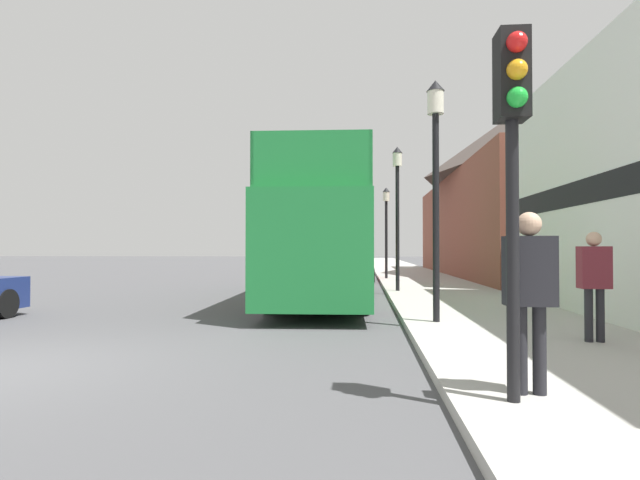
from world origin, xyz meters
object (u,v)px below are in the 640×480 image
object	(u,v)px
lamp_post_third	(386,215)
parked_car_ahead_of_bus	(357,266)
pedestrian_second	(594,275)
pedestrian_nearest	(529,284)
lamp_post_second	(397,192)
lamp_post_nearest	(436,155)
tour_bus	(323,241)
traffic_signal	(513,128)

from	to	relation	value
lamp_post_third	parked_car_ahead_of_bus	bearing A→B (deg)	169.52
lamp_post_third	pedestrian_second	bearing A→B (deg)	-81.74
pedestrian_nearest	lamp_post_second	distance (m)	12.32
pedestrian_second	lamp_post_nearest	bearing A→B (deg)	137.25
parked_car_ahead_of_bus	tour_bus	bearing A→B (deg)	-95.04
pedestrian_second	lamp_post_second	xyz separation A→B (m)	(-2.35, 9.17, 2.36)
pedestrian_second	pedestrian_nearest	bearing A→B (deg)	-123.27
traffic_signal	parked_car_ahead_of_bus	bearing A→B (deg)	94.79
pedestrian_nearest	traffic_signal	size ratio (longest dim) A/B	0.51
tour_bus	traffic_signal	xyz separation A→B (m)	(2.61, -10.55, 0.90)
lamp_post_nearest	lamp_post_second	bearing A→B (deg)	91.89
traffic_signal	lamp_post_third	xyz separation A→B (m)	(-0.23, 19.60, 0.50)
tour_bus	lamp_post_third	xyz separation A→B (m)	(2.38, 9.05, 1.39)
parked_car_ahead_of_bus	pedestrian_nearest	size ratio (longest dim) A/B	2.28
lamp_post_nearest	lamp_post_second	xyz separation A→B (m)	(-0.24, 7.22, 0.10)
traffic_signal	lamp_post_third	distance (m)	19.60
pedestrian_second	lamp_post_third	world-z (taller)	lamp_post_third
parked_car_ahead_of_bus	lamp_post_nearest	xyz separation A→B (m)	(1.70, -14.71, 2.70)
traffic_signal	lamp_post_nearest	distance (m)	5.20
pedestrian_nearest	lamp_post_second	xyz separation A→B (m)	(-0.43, 12.09, 2.30)
parked_car_ahead_of_bus	pedestrian_second	distance (m)	17.10
traffic_signal	lamp_post_nearest	xyz separation A→B (m)	(0.04, 5.15, 0.71)
pedestrian_nearest	lamp_post_second	world-z (taller)	lamp_post_second
tour_bus	lamp_post_third	size ratio (longest dim) A/B	2.55
tour_bus	traffic_signal	world-z (taller)	tour_bus
pedestrian_second	lamp_post_second	size ratio (longest dim) A/B	0.34
pedestrian_second	lamp_post_third	distance (m)	16.69
parked_car_ahead_of_bus	traffic_signal	xyz separation A→B (m)	(1.66, -19.86, 1.99)
tour_bus	lamp_post_nearest	xyz separation A→B (m)	(2.65, -5.39, 1.61)
tour_bus	pedestrian_second	xyz separation A→B (m)	(4.76, -7.34, -0.65)
parked_car_ahead_of_bus	lamp_post_nearest	bearing A→B (deg)	-82.65
tour_bus	lamp_post_nearest	bearing A→B (deg)	-65.58
pedestrian_second	tour_bus	bearing A→B (deg)	122.94
parked_car_ahead_of_bus	lamp_post_second	world-z (taller)	lamp_post_second
tour_bus	pedestrian_second	world-z (taller)	tour_bus
traffic_signal	lamp_post_second	world-z (taller)	lamp_post_second
tour_bus	pedestrian_second	bearing A→B (deg)	-58.78
lamp_post_nearest	lamp_post_third	xyz separation A→B (m)	(-0.27, 14.44, -0.22)
lamp_post_second	lamp_post_third	xyz separation A→B (m)	(-0.03, 7.22, -0.31)
tour_bus	lamp_post_nearest	distance (m)	6.22
pedestrian_second	lamp_post_nearest	distance (m)	3.66
pedestrian_nearest	pedestrian_second	xyz separation A→B (m)	(1.92, 2.92, -0.06)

